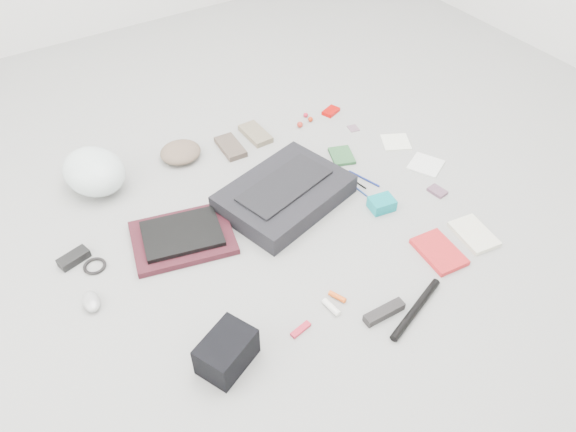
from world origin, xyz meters
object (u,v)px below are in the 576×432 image
bike_helmet (94,171)px  accordion_wallet (382,204)px  laptop (182,234)px  camera_bag (227,352)px  messenger_bag (285,194)px  book_red (439,252)px

bike_helmet → accordion_wallet: 1.18m
laptop → camera_bag: size_ratio=1.63×
laptop → accordion_wallet: (0.75, -0.26, -0.01)m
laptop → bike_helmet: bike_helmet is taller
camera_bag → messenger_bag: bearing=19.8°
laptop → book_red: bearing=-23.0°
accordion_wallet → camera_bag: bearing=-151.6°
laptop → book_red: laptop is taller
bike_helmet → camera_bag: size_ratio=1.62×
laptop → book_red: (0.78, -0.57, -0.03)m
messenger_bag → accordion_wallet: 0.39m
messenger_bag → book_red: (0.33, -0.55, -0.03)m
messenger_bag → camera_bag: camera_bag is taller
camera_bag → accordion_wallet: (0.86, 0.30, -0.03)m
bike_helmet → camera_bag: bearing=-103.0°
laptop → accordion_wallet: 0.80m
bike_helmet → camera_bag: bike_helmet is taller
book_red → messenger_bag: bearing=126.3°
book_red → accordion_wallet: 0.31m
laptop → messenger_bag: bearing=10.5°
book_red → accordion_wallet: size_ratio=2.02×
accordion_wallet → book_red: bearing=-76.3°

